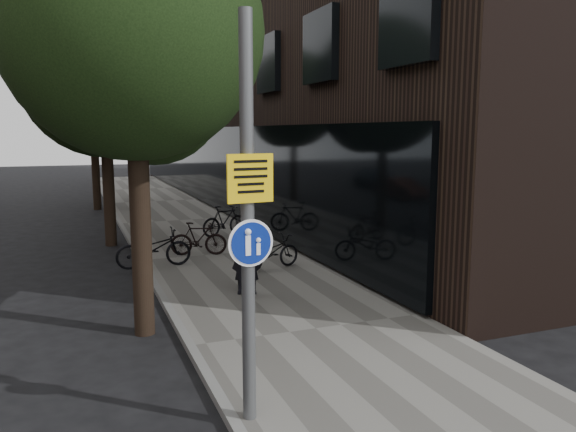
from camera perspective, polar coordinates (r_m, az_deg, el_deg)
name	(u,v)px	position (r m, az deg, el deg)	size (l,w,h in m)	color
ground	(407,428)	(7.52, 12.04, -20.28)	(120.00, 120.00, 0.00)	black
sidewalk	(222,256)	(16.35, -6.75, -4.02)	(4.50, 60.00, 0.12)	slate
curb_edge	(142,262)	(15.95, -14.62, -4.54)	(0.15, 60.00, 0.13)	slate
building_right_dark_brick	(316,26)	(30.53, 2.83, 18.73)	(12.00, 40.00, 18.00)	black
street_tree_near	(137,42)	(10.28, -15.11, 16.69)	(4.40, 4.40, 7.50)	black
street_tree_mid	(106,82)	(18.70, -18.03, 12.78)	(5.00, 5.00, 7.80)	black
street_tree_far	(94,98)	(27.67, -19.15, 11.22)	(5.00, 5.00, 7.80)	black
signpost	(248,222)	(6.57, -4.13, -0.57)	(0.56, 0.16, 4.84)	#595B5E
pedestrian	(246,254)	(12.12, -4.30, -3.89)	(0.64, 0.42, 1.75)	black
parked_bike_facade_near	(271,252)	(14.35, -1.73, -3.68)	(0.59, 1.69, 0.89)	black
parked_bike_facade_far	(225,221)	(19.02, -6.45, -0.47)	(0.49, 1.72, 1.03)	black
parked_bike_curb_near	(154,248)	(14.93, -13.50, -3.20)	(0.67, 1.92, 1.01)	black
parked_bike_curb_far	(198,239)	(16.14, -9.08, -2.29)	(0.45, 1.59, 0.95)	black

